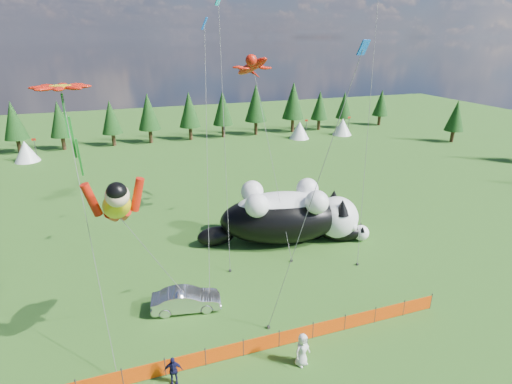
# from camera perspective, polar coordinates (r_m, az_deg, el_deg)

# --- Properties ---
(ground) EXTENTS (160.00, 160.00, 0.00)m
(ground) POSITION_cam_1_polar(r_m,az_deg,el_deg) (24.98, -1.66, -17.33)
(ground) COLOR #0E390A
(ground) RESTS_ON ground
(safety_fence) EXTENTS (22.06, 0.06, 1.10)m
(safety_fence) POSITION_cam_1_polar(r_m,az_deg,el_deg) (22.48, 0.78, -20.84)
(safety_fence) COLOR #262626
(safety_fence) RESTS_ON ground
(tree_line) EXTENTS (90.00, 4.00, 8.00)m
(tree_line) POSITION_cam_1_polar(r_m,az_deg,el_deg) (64.98, -13.86, 10.37)
(tree_line) COLOR black
(tree_line) RESTS_ON ground
(festival_tents) EXTENTS (50.00, 3.20, 2.80)m
(festival_tents) POSITION_cam_1_polar(r_m,az_deg,el_deg) (62.64, -3.04, 8.13)
(festival_tents) COLOR white
(festival_tents) RESTS_ON ground
(cat_large) EXTENTS (13.11, 6.45, 4.77)m
(cat_large) POSITION_cam_1_polar(r_m,az_deg,el_deg) (32.18, 4.67, -3.26)
(cat_large) COLOR black
(cat_large) RESTS_ON ground
(cat_small) EXTENTS (4.66, 2.93, 1.76)m
(cat_small) POSITION_cam_1_polar(r_m,az_deg,el_deg) (33.52, 12.30, -5.37)
(cat_small) COLOR black
(cat_small) RESTS_ON ground
(car) EXTENTS (4.33, 2.08, 1.37)m
(car) POSITION_cam_1_polar(r_m,az_deg,el_deg) (25.44, -9.94, -14.94)
(car) COLOR silver
(car) RESTS_ON ground
(spectator_c) EXTENTS (0.96, 0.60, 1.54)m
(spectator_c) POSITION_cam_1_polar(r_m,az_deg,el_deg) (21.16, -11.76, -23.71)
(spectator_c) COLOR #141437
(spectator_c) RESTS_ON ground
(spectator_e) EXTENTS (1.05, 0.86, 1.84)m
(spectator_e) POSITION_cam_1_polar(r_m,az_deg,el_deg) (21.67, 6.62, -21.47)
(spectator_e) COLOR silver
(spectator_e) RESTS_ON ground
(superhero_kite) EXTENTS (5.76, 4.83, 10.46)m
(superhero_kite) POSITION_cam_1_polar(r_m,az_deg,el_deg) (20.17, -19.31, -1.82)
(superhero_kite) COLOR yellow
(superhero_kite) RESTS_ON ground
(gecko_kite) EXTENTS (4.48, 12.00, 15.81)m
(gecko_kite) POSITION_cam_1_polar(r_m,az_deg,el_deg) (34.01, -0.57, 17.49)
(gecko_kite) COLOR #B41709
(gecko_kite) RESTS_ON ground
(flower_kite) EXTENTS (3.10, 7.71, 14.50)m
(flower_kite) POSITION_cam_1_polar(r_m,az_deg,el_deg) (22.59, -26.08, 12.88)
(flower_kite) COLOR #B41709
(flower_kite) RESTS_ON ground
(diamond_kite_a) EXTENTS (1.83, 5.64, 17.35)m
(diamond_kite_a) POSITION_cam_1_polar(r_m,az_deg,el_deg) (25.61, -7.32, 20.90)
(diamond_kite_a) COLOR blue
(diamond_kite_a) RESTS_ON ground
(diamond_kite_c) EXTENTS (4.29, 1.63, 15.95)m
(diamond_kite_c) POSITION_cam_1_polar(r_m,az_deg,el_deg) (19.00, 14.08, 16.57)
(diamond_kite_c) COLOR blue
(diamond_kite_c) RESTS_ON ground
(diamond_kite_d) EXTENTS (1.49, 5.62, 18.83)m
(diamond_kite_d) POSITION_cam_1_polar(r_m,az_deg,el_deg) (29.39, -5.27, 23.42)
(diamond_kite_d) COLOR #0E9AAA
(diamond_kite_d) RESTS_ON ground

